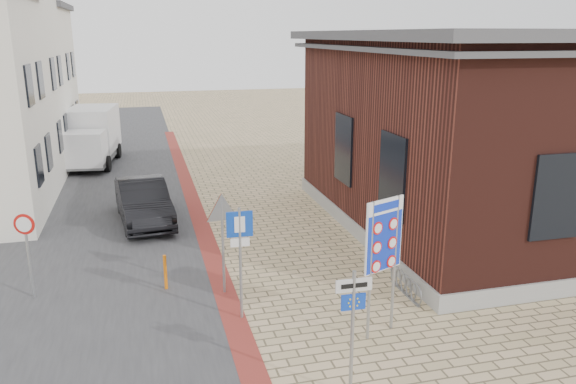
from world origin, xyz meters
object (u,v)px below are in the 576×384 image
box_truck (91,136)px  border_sign (384,238)px  bollard (165,272)px  essen_sign (353,314)px  sedan (143,202)px  parking_sign (240,243)px

box_truck → border_sign: (7.64, -20.10, 0.84)m
box_truck → bollard: bearing=-72.5°
essen_sign → bollard: (-3.18, 5.61, -1.22)m
sedan → parking_sign: 8.47m
parking_sign → bollard: 3.08m
bollard → box_truck: bearing=100.2°
box_truck → bollard: size_ratio=5.88×
box_truck → border_sign: 21.52m
essen_sign → parking_sign: (-1.48, 3.50, 0.24)m
border_sign → bollard: (-4.67, 3.61, -1.86)m
border_sign → parking_sign: border_sign is taller
box_truck → parking_sign: (4.68, -18.60, 0.44)m
sedan → essen_sign: 12.21m
essen_sign → bollard: 6.57m
sedan → border_sign: size_ratio=1.47×
border_sign → box_truck: bearing=88.1°
box_truck → bollard: 16.78m
bollard → sedan: bearing=94.6°
parking_sign → border_sign: bearing=-25.0°
essen_sign → sedan: bearing=108.6°
box_truck → parking_sign: size_ratio=2.07×
sedan → bollard: 6.02m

